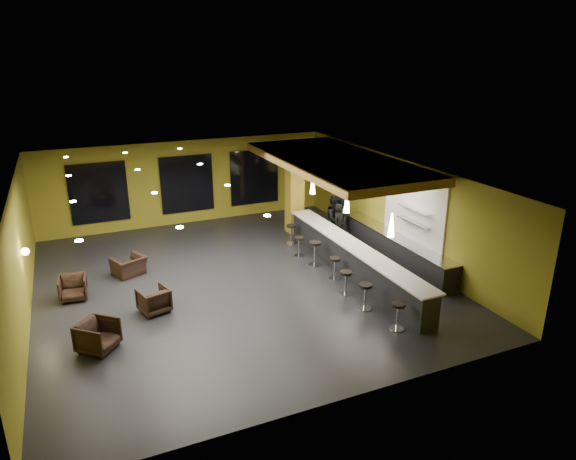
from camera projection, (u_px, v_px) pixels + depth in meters
name	position (u px, v px, depth m)	size (l,w,h in m)	color
floor	(237.00, 283.00, 16.46)	(12.00, 13.00, 0.10)	black
ceiling	(233.00, 173.00, 15.26)	(12.00, 13.00, 0.10)	black
wall_back	(186.00, 182.00, 21.51)	(12.00, 0.10, 3.50)	olive
wall_front	(339.00, 330.00, 10.21)	(12.00, 0.10, 3.50)	olive
wall_left	(18.00, 261.00, 13.56)	(0.10, 13.00, 3.50)	olive
wall_right	(398.00, 207.00, 18.16)	(0.10, 13.00, 3.50)	olive
wood_soffit	(335.00, 162.00, 17.71)	(3.60, 8.00, 0.28)	olive
window_left	(99.00, 193.00, 20.10)	(2.20, 0.06, 2.40)	black
window_center	(187.00, 184.00, 21.43)	(2.20, 0.06, 2.40)	black
window_right	(254.00, 177.00, 22.57)	(2.20, 0.06, 2.40)	black
tile_backsplash	(414.00, 208.00, 17.18)	(0.06, 3.20, 2.40)	white
bar_counter	(352.00, 260.00, 16.80)	(0.60, 8.00, 1.00)	black
bar_top	(353.00, 245.00, 16.63)	(0.78, 8.10, 0.05)	silver
prep_counter	(394.00, 248.00, 18.02)	(0.70, 6.00, 0.86)	black
prep_top	(395.00, 236.00, 17.87)	(0.72, 6.00, 0.03)	silver
wall_shelf_lower	(413.00, 222.00, 17.09)	(0.30, 1.50, 0.03)	silver
wall_shelf_upper	(414.00, 209.00, 16.94)	(0.30, 1.50, 0.03)	silver
column	(295.00, 190.00, 20.35)	(0.60, 0.60, 3.50)	#A28524
wall_sconce	(25.00, 252.00, 14.04)	(0.22, 0.22, 0.22)	#FFE5B2
pendant_0	(391.00, 225.00, 14.46)	(0.20, 0.20, 0.70)	white
pendant_1	(347.00, 202.00, 16.62)	(0.20, 0.20, 0.70)	white
pendant_2	(313.00, 184.00, 18.77)	(0.20, 0.20, 0.70)	white
staff_a	(340.00, 225.00, 19.16)	(0.60, 0.39, 1.65)	black
staff_b	(335.00, 219.00, 19.60)	(0.88, 0.68, 1.80)	black
staff_c	(342.00, 216.00, 19.84)	(0.91, 0.59, 1.86)	black
armchair_a	(98.00, 336.00, 12.60)	(0.83, 0.86, 0.78)	black
armchair_b	(154.00, 300.00, 14.44)	(0.77, 0.79, 0.72)	black
armchair_c	(73.00, 288.00, 15.17)	(0.77, 0.79, 0.72)	black
armchair_d	(129.00, 266.00, 16.82)	(0.97, 0.84, 0.63)	black
bar_stool_0	(398.00, 313.00, 13.49)	(0.39, 0.39, 0.77)	silver
bar_stool_1	(365.00, 293.00, 14.55)	(0.39, 0.39, 0.78)	silver
bar_stool_2	(346.00, 280.00, 15.43)	(0.38, 0.38, 0.75)	silver
bar_stool_3	(335.00, 265.00, 16.48)	(0.37, 0.37, 0.73)	silver
bar_stool_4	(315.00, 250.00, 17.48)	(0.44, 0.44, 0.86)	silver
bar_stool_5	(299.00, 244.00, 18.32)	(0.36, 0.36, 0.72)	silver
bar_stool_6	(291.00, 232.00, 19.48)	(0.38, 0.38, 0.75)	silver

